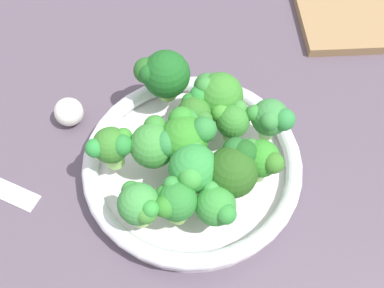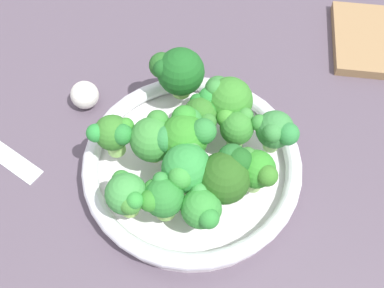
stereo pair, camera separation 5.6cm
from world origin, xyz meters
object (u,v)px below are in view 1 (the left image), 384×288
object	(u,v)px
broccoli_floret_3	(140,205)
bowl	(192,164)
broccoli_floret_7	(112,146)
broccoli_floret_4	(175,201)
broccoli_floret_0	(196,113)
broccoli_floret_9	(232,120)
broccoli_floret_1	(234,168)
broccoli_floret_12	(216,95)
broccoli_floret_13	(186,134)
cutting_board	(363,18)
garlic_bulb	(69,112)
broccoli_floret_8	(216,206)
broccoli_floret_11	(155,142)
broccoli_floret_10	(271,118)
broccoli_floret_5	(261,159)
broccoli_floret_6	(163,75)
broccoli_floret_2	(194,168)

from	to	relation	value
broccoli_floret_3	bowl	bearing A→B (deg)	-131.44
bowl	broccoli_floret_7	xyz separation A→B (cm)	(9.87, -0.40, 6.00)
broccoli_floret_4	broccoli_floret_0	bearing A→B (deg)	-109.32
broccoli_floret_4	broccoli_floret_9	world-z (taller)	broccoli_floret_4
broccoli_floret_3	broccoli_floret_7	xyz separation A→B (cm)	(2.77, -8.44, -0.15)
broccoli_floret_1	broccoli_floret_12	world-z (taller)	same
broccoli_floret_13	bowl	bearing A→B (deg)	148.32
cutting_board	garlic_bulb	distance (cm)	52.39
broccoli_floret_8	broccoli_floret_11	distance (cm)	11.03
broccoli_floret_0	broccoli_floret_13	distance (cm)	4.40
broccoli_floret_9	broccoli_floret_10	distance (cm)	4.97
broccoli_floret_0	broccoli_floret_3	size ratio (longest dim) A/B	0.87
broccoli_floret_0	broccoli_floret_1	bearing A→B (deg)	109.07
broccoli_floret_9	broccoli_floret_10	size ratio (longest dim) A/B	0.91
broccoli_floret_0	broccoli_floret_13	xyz separation A→B (cm)	(1.85, 3.82, 1.15)
broccoli_floret_3	broccoli_floret_9	distance (cm)	16.43
broccoli_floret_5	broccoli_floret_13	xyz separation A→B (cm)	(8.51, -4.38, 0.62)
bowl	broccoli_floret_7	size ratio (longest dim) A/B	4.56
broccoli_floret_9	broccoli_floret_11	world-z (taller)	broccoli_floret_11
bowl	broccoli_floret_12	distance (cm)	9.80
broccoli_floret_7	broccoli_floret_12	size ratio (longest dim) A/B	0.88
broccoli_floret_8	cutting_board	world-z (taller)	broccoli_floret_8
broccoli_floret_4	broccoli_floret_9	bearing A→B (deg)	-129.35
broccoli_floret_3	broccoli_floret_10	size ratio (longest dim) A/B	1.04
broccoli_floret_9	broccoli_floret_13	xyz separation A→B (cm)	(6.18, 2.08, 1.12)
broccoli_floret_7	cutting_board	size ratio (longest dim) A/B	0.29
broccoli_floret_1	cutting_board	distance (cm)	43.04
broccoli_floret_5	cutting_board	xyz separation A→B (cm)	(-25.91, -29.62, -7.27)
broccoli_floret_1	garlic_bulb	bearing A→B (deg)	-37.33
broccoli_floret_1	broccoli_floret_7	world-z (taller)	broccoli_floret_1
broccoli_floret_5	broccoli_floret_11	bearing A→B (deg)	-18.40
garlic_bulb	broccoli_floret_4	bearing A→B (deg)	125.15
broccoli_floret_4	broccoli_floret_11	distance (cm)	8.32
bowl	garlic_bulb	bearing A→B (deg)	-33.78
bowl	broccoli_floret_6	world-z (taller)	broccoli_floret_6
broccoli_floret_2	broccoli_floret_7	size ratio (longest dim) A/B	1.17
cutting_board	broccoli_floret_4	bearing A→B (deg)	42.42
bowl	broccoli_floret_3	bearing A→B (deg)	48.56
broccoli_floret_9	broccoli_floret_0	bearing A→B (deg)	-21.95
broccoli_floret_2	broccoli_floret_12	bearing A→B (deg)	-112.55
broccoli_floret_2	broccoli_floret_9	bearing A→B (deg)	-131.06
broccoli_floret_7	broccoli_floret_12	distance (cm)	15.24
broccoli_floret_6	broccoli_floret_4	bearing A→B (deg)	88.08
bowl	broccoli_floret_9	distance (cm)	8.20
broccoli_floret_4	broccoli_floret_11	bearing A→B (deg)	-79.81
broccoli_floret_2	broccoli_floret_13	xyz separation A→B (cm)	(0.29, -4.68, 0.22)
broccoli_floret_3	broccoli_floret_10	bearing A→B (deg)	-150.81
broccoli_floret_0	broccoli_floret_2	distance (cm)	8.69
broccoli_floret_11	broccoli_floret_7	bearing A→B (deg)	-2.48
broccoli_floret_1	broccoli_floret_10	xyz separation A→B (cm)	(-6.06, -6.56, -0.19)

